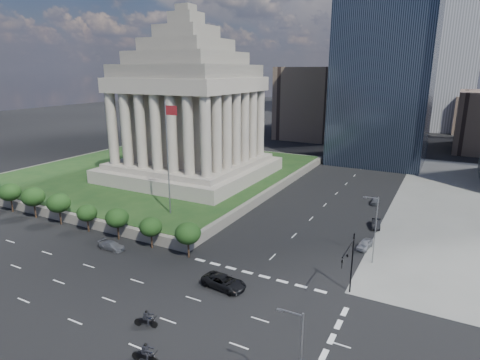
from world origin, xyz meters
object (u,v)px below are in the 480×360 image
Objects in this scene: war_memorial at (189,95)px; traffic_signal_ne at (349,260)px; pickup_truck at (224,282)px; suv_grey at (112,246)px; motorcycle_trail at (146,318)px; parked_sedan_near at (365,244)px; flagpole at (168,152)px; street_lamp_north at (374,226)px; parked_sedan_mid at (376,224)px; parked_sedan_far at (375,201)px; motorcycle_lead at (145,353)px.

war_memorial reaches higher than traffic_signal_ne.
war_memorial is 6.53× the size of pickup_truck.
suv_grey is 21.68m from motorcycle_trail.
parked_sedan_near is at bearing -60.87° from suv_grey.
war_memorial is at bearing 165.50° from parked_sedan_near.
flagpole is (12.17, -24.00, -8.29)m from war_memorial.
parked_sedan_near is (-1.83, 4.47, -4.96)m from street_lamp_north.
war_memorial is 14.29× the size of motorcycle_trail.
pickup_truck is 1.42× the size of parked_sedan_mid.
flagpole is 7.33× the size of motorcycle_trail.
parked_sedan_mid is 44.53m from motorcycle_trail.
pickup_truck is 2.19× the size of motorcycle_trail.
street_lamp_north is at bearing 85.81° from traffic_signal_ne.
street_lamp_north is 2.43× the size of parked_sedan_near.
pickup_truck is at bearing -105.93° from parked_sedan_far.
flagpole reaches higher than parked_sedan_near.
parked_sedan_mid is at bearing -81.27° from parked_sedan_far.
flagpole is 35.98m from parked_sedan_near.
pickup_truck is 33.12m from parked_sedan_mid.
traffic_signal_ne reaches higher than parked_sedan_far.
street_lamp_north reaches higher than parked_sedan_far.
flagpole is at bearing -165.23° from parked_sedan_mid.
parked_sedan_near is at bearing -22.15° from war_memorial.
street_lamp_north is at bearing 55.80° from motorcycle_lead.
street_lamp_north is (0.83, 11.30, 0.41)m from traffic_signal_ne.
motorcycle_trail is (-18.74, -26.95, -4.64)m from street_lamp_north.
parked_sedan_mid is at bearing 97.32° from street_lamp_north.
street_lamp_north is 3.48× the size of motorcycle_lead.
suv_grey is at bearing -73.73° from war_memorial.
motorcycle_trail reaches higher than suv_grey.
parked_sedan_near is 1.06× the size of parked_sedan_far.
suv_grey is at bearing -175.04° from traffic_signal_ne.
motorcycle_lead is 5.63m from motorcycle_trail.
traffic_signal_ne reaches higher than parked_sedan_near.
motorcycle_lead is (-13.29, -35.73, 0.37)m from parked_sedan_near.
traffic_signal_ne is 24.16m from motorcycle_trail.
traffic_signal_ne is 1.79× the size of suv_grey.
parked_sedan_near reaches higher than parked_sedan_mid.
war_memorial is 54.49m from pickup_truck.
motorcycle_lead is at bearing -65.69° from motorcycle_trail.
motorcycle_trail is (-3.62, 4.31, -0.05)m from motorcycle_lead.
traffic_signal_ne is 24.90m from motorcycle_lead.
traffic_signal_ne is 25.97m from parked_sedan_mid.
parked_sedan_near is at bearing 112.23° from street_lamp_north.
suv_grey is (-36.42, -14.40, -5.01)m from street_lamp_north.
parked_sedan_far is at bearing 6.22° from war_memorial.
parked_sedan_mid is at bearing -18.16° from pickup_truck.
street_lamp_north is at bearing -60.12° from parked_sedan_near.
motorcycle_trail reaches higher than pickup_truck.
war_memorial is at bearing 16.78° from suv_grey.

